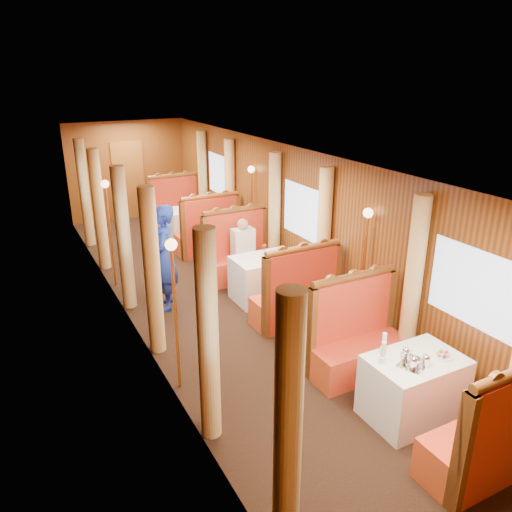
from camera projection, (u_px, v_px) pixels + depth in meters
floor at (225, 307)px, 8.30m from camera, size 3.00×12.00×0.01m
ceiling at (221, 156)px, 7.41m from camera, size 3.00×12.00×0.01m
wall_far at (128, 171)px, 12.83m from camera, size 3.00×0.01×2.50m
wall_left at (128, 251)px, 7.21m from camera, size 0.01×12.00×2.50m
wall_right at (303, 223)px, 8.51m from camera, size 0.01×12.00×2.50m
doorway_far at (129, 180)px, 12.89m from camera, size 0.80×0.04×2.00m
table_near at (413, 387)px, 5.59m from camera, size 1.05×0.72×0.75m
banquette_near_fwd at (491, 440)px, 4.73m from camera, size 1.30×0.55×1.34m
banquette_near_aft at (356, 342)px, 6.42m from camera, size 1.30×0.55×1.34m
table_mid at (264, 278)px, 8.49m from camera, size 1.05×0.72×0.75m
banquette_mid_fwd at (296, 298)px, 7.63m from camera, size 1.30×0.55×1.34m
banquette_mid_aft at (238, 257)px, 9.32m from camera, size 1.30×0.55×1.34m
table_far at (191, 224)px, 11.39m from camera, size 1.05×0.72×0.75m
banquette_far_fwd at (208, 235)px, 10.53m from camera, size 1.30×0.55×1.34m
banquette_far_aft at (177, 212)px, 12.22m from camera, size 1.30×0.55×1.34m
tea_tray at (413, 364)px, 5.35m from camera, size 0.41×0.37×0.01m
teapot_left at (413, 364)px, 5.24m from camera, size 0.17×0.14×0.12m
teapot_right at (426, 362)px, 5.29m from camera, size 0.16×0.14×0.11m
teapot_back at (406, 355)px, 5.42m from camera, size 0.15×0.11×0.12m
fruit_plate at (443, 355)px, 5.49m from camera, size 0.22×0.22×0.05m
cup_inboard at (383, 355)px, 5.33m from camera, size 0.08×0.08×0.26m
cup_outboard at (384, 346)px, 5.51m from camera, size 0.08×0.08×0.26m
rose_vase_mid at (264, 248)px, 8.26m from camera, size 0.06×0.06×0.36m
rose_vase_far at (190, 201)px, 11.19m from camera, size 0.06×0.06×0.36m
window_left_near at (231, 354)px, 4.24m from camera, size 0.01×1.20×0.90m
curtain_left_near_a at (288, 432)px, 3.74m from camera, size 0.22×0.22×2.35m
curtain_left_near_b at (208, 338)px, 5.03m from camera, size 0.22×0.22×2.35m
window_right_near at (473, 288)px, 5.53m from camera, size 0.01×1.20×0.90m
curtain_right_near_b at (413, 286)px, 6.23m from camera, size 0.22×0.22×2.35m
window_left_mid at (128, 238)px, 7.14m from camera, size 0.01×1.20×0.90m
curtain_left_mid_a at (152, 273)px, 6.64m from camera, size 0.22×0.22×2.35m
curtain_left_mid_b at (124, 239)px, 7.93m from camera, size 0.22×0.22×2.35m
window_right_mid at (303, 212)px, 8.43m from camera, size 0.01×1.20×0.90m
curtain_right_mid_a at (323, 241)px, 7.84m from camera, size 0.22×0.22×2.35m
curtain_right_mid_b at (274, 217)px, 9.13m from camera, size 0.22×0.22×2.35m
window_left_far at (84, 189)px, 10.04m from camera, size 0.01×1.20×0.90m
curtain_left_far_a at (99, 210)px, 9.54m from camera, size 0.22×0.22×2.35m
curtain_left_far_b at (85, 193)px, 10.83m from camera, size 0.22×0.22×2.35m
window_right_far at (220, 175)px, 11.33m from camera, size 0.01×1.20×0.90m
curtain_right_far_a at (230, 194)px, 10.74m from camera, size 0.22×0.22×2.35m
curtain_right_far_b at (203, 181)px, 12.03m from camera, size 0.22×0.22×2.35m
sconce_left_fore at (174, 285)px, 5.75m from camera, size 0.14×0.14×1.95m
sconce_right_fore at (365, 247)px, 6.97m from camera, size 0.14×0.14×1.95m
sconce_left_aft at (108, 212)px, 8.65m from camera, size 0.14×0.14×1.95m
sconce_right_aft at (251, 194)px, 9.87m from camera, size 0.14×0.14×1.95m
steward at (164, 258)px, 8.00m from camera, size 0.61×0.74×1.75m
passenger at (244, 244)px, 9.01m from camera, size 0.40×0.44×0.76m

